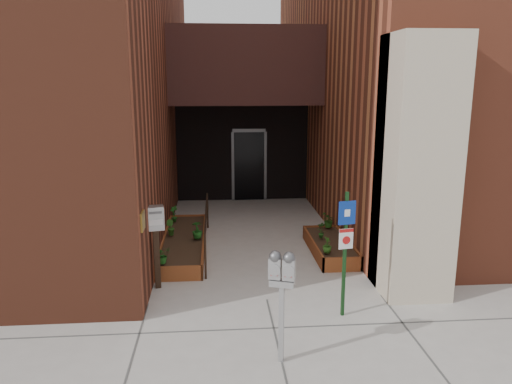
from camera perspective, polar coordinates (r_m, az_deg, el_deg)
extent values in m
plane|color=#9E9991|center=(8.69, 1.24, -12.19)|extent=(80.00, 80.00, 0.00)
cube|color=brown|center=(15.48, -25.32, 16.56)|extent=(8.00, 14.60, 10.00)
cube|color=brown|center=(16.52, 20.62, 16.64)|extent=(8.00, 13.70, 10.00)
cube|color=#BFAD92|center=(8.84, 17.86, 2.59)|extent=(1.10, 1.20, 4.40)
cube|color=black|center=(13.86, -1.32, 14.16)|extent=(4.20, 2.00, 2.00)
cube|color=black|center=(15.41, -1.59, 4.71)|extent=(4.00, 0.30, 3.00)
cube|color=black|center=(15.32, -0.79, 2.95)|extent=(0.90, 0.06, 2.10)
cube|color=#B79338|center=(8.02, -12.86, -3.25)|extent=(0.04, 0.30, 0.30)
cube|color=brown|center=(9.47, -8.84, -9.21)|extent=(0.90, 0.04, 0.30)
cube|color=brown|center=(12.83, -7.76, -3.25)|extent=(0.90, 0.04, 0.30)
cube|color=brown|center=(11.17, -10.43, -5.80)|extent=(0.04, 3.60, 0.30)
cube|color=brown|center=(11.11, -5.99, -5.75)|extent=(0.04, 3.60, 0.30)
cube|color=black|center=(11.14, -8.21, -5.88)|extent=(0.82, 3.52, 0.26)
cube|color=brown|center=(9.93, 9.88, -8.18)|extent=(0.80, 0.04, 0.30)
cube|color=brown|center=(11.91, 7.30, -4.50)|extent=(0.80, 0.04, 0.30)
cube|color=brown|center=(10.83, 6.50, -6.26)|extent=(0.04, 2.20, 0.30)
cube|color=brown|center=(11.00, 10.41, -6.09)|extent=(0.04, 2.20, 0.30)
cube|color=black|center=(10.92, 8.47, -6.28)|extent=(0.72, 2.12, 0.26)
cylinder|color=black|center=(9.41, -5.81, -7.30)|extent=(0.04, 0.04, 0.90)
cylinder|color=black|center=(12.56, -5.56, -2.12)|extent=(0.04, 0.04, 0.90)
cylinder|color=black|center=(10.85, -5.72, -2.17)|extent=(0.04, 3.30, 0.04)
cube|color=#9B9A9D|center=(6.77, 2.91, -14.85)|extent=(0.08, 0.08, 1.07)
cube|color=#9B9A9D|center=(6.52, 2.97, -10.35)|extent=(0.34, 0.22, 0.09)
cube|color=#9B9A9D|center=(6.46, 2.19, -8.72)|extent=(0.19, 0.15, 0.28)
sphere|color=#59595B|center=(6.41, 2.20, -7.38)|extent=(0.16, 0.16, 0.16)
cube|color=white|center=(6.41, 2.09, -8.72)|extent=(0.09, 0.04, 0.05)
cube|color=#B21414|center=(6.44, 2.08, -9.43)|extent=(0.09, 0.04, 0.03)
cube|color=#9B9A9D|center=(6.43, 3.80, -8.85)|extent=(0.19, 0.15, 0.28)
sphere|color=#59595B|center=(6.38, 3.82, -7.51)|extent=(0.16, 0.16, 0.16)
cube|color=white|center=(6.37, 3.71, -8.85)|extent=(0.09, 0.04, 0.05)
cube|color=#B21414|center=(6.41, 3.70, -9.56)|extent=(0.09, 0.04, 0.03)
cube|color=#133615|center=(7.90, 10.09, -7.12)|extent=(0.05, 0.05, 2.01)
cube|color=navy|center=(7.67, 10.37, -2.36)|extent=(0.27, 0.07, 0.37)
cube|color=white|center=(7.67, 10.39, -2.37)|extent=(0.09, 0.03, 0.11)
cube|color=white|center=(7.79, 10.25, -5.29)|extent=(0.23, 0.06, 0.32)
cube|color=#B21414|center=(7.75, 10.31, -4.36)|extent=(0.23, 0.05, 0.05)
cylinder|color=#B21414|center=(7.79, 10.28, -5.44)|extent=(0.13, 0.03, 0.13)
cube|color=black|center=(9.13, -11.25, -7.46)|extent=(0.12, 0.12, 1.10)
cube|color=#A2A2A5|center=(8.90, -11.46, -2.91)|extent=(0.34, 0.27, 0.42)
cube|color=#59595B|center=(8.75, -11.43, -2.35)|extent=(0.22, 0.05, 0.04)
cube|color=white|center=(8.80, -11.38, -3.42)|extent=(0.24, 0.05, 0.10)
imported|color=#1D5919|center=(9.55, -10.64, -7.09)|extent=(0.40, 0.40, 0.32)
imported|color=#245618|center=(11.18, -9.77, -4.02)|extent=(0.27, 0.27, 0.35)
imported|color=#185217|center=(10.86, -6.74, -4.31)|extent=(0.24, 0.24, 0.38)
imported|color=#1D5C1A|center=(12.18, -9.36, -2.47)|extent=(0.29, 0.29, 0.40)
imported|color=#275317|center=(10.04, 8.14, -5.98)|extent=(0.22, 0.22, 0.33)
imported|color=#1E4F16|center=(10.91, 7.50, -4.31)|extent=(0.20, 0.20, 0.36)
imported|color=#215618|center=(11.69, 8.29, -3.24)|extent=(0.42, 0.42, 0.34)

